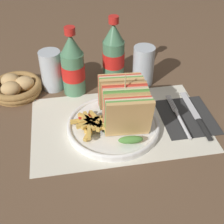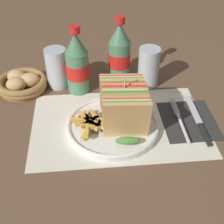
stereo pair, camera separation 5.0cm
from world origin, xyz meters
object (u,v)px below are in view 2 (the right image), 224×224
(coke_bottle_near, at_px, (77,65))
(coke_bottle_far, at_px, (119,54))
(plate_main, at_px, (113,125))
(knife, at_px, (198,119))
(fork, at_px, (181,123))
(glass_far, at_px, (57,68))
(club_sandwich, at_px, (124,106))
(glass_near, at_px, (148,69))
(bread_basket, at_px, (22,83))

(coke_bottle_near, height_order, coke_bottle_far, same)
(coke_bottle_far, bearing_deg, plate_main, -100.25)
(knife, bearing_deg, coke_bottle_near, 151.08)
(fork, bearing_deg, glass_far, 146.03)
(club_sandwich, bearing_deg, fork, -2.87)
(glass_near, relative_size, glass_far, 1.00)
(knife, relative_size, glass_far, 1.70)
(knife, height_order, glass_near, glass_near)
(coke_bottle_far, xyz_separation_m, glass_near, (0.09, -0.04, -0.04))
(coke_bottle_near, distance_m, coke_bottle_far, 0.14)
(coke_bottle_far, relative_size, glass_far, 1.69)
(glass_near, xyz_separation_m, bread_basket, (-0.39, 0.01, -0.03))
(club_sandwich, height_order, knife, club_sandwich)
(fork, xyz_separation_m, coke_bottle_near, (-0.27, 0.20, 0.08))
(bread_basket, bearing_deg, glass_near, -1.34)
(fork, height_order, coke_bottle_far, coke_bottle_far)
(coke_bottle_far, distance_m, glass_far, 0.20)
(fork, bearing_deg, coke_bottle_near, 144.43)
(coke_bottle_near, height_order, glass_near, coke_bottle_near)
(knife, distance_m, glass_near, 0.22)
(club_sandwich, xyz_separation_m, bread_basket, (-0.29, 0.21, -0.05))
(knife, height_order, coke_bottle_far, coke_bottle_far)
(fork, distance_m, knife, 0.05)
(knife, xyz_separation_m, glass_far, (-0.38, 0.21, 0.06))
(plate_main, relative_size, club_sandwich, 1.28)
(glass_near, bearing_deg, bread_basket, 178.66)
(fork, xyz_separation_m, glass_far, (-0.33, 0.23, 0.05))
(knife, bearing_deg, club_sandwich, -177.28)
(coke_bottle_near, xyz_separation_m, coke_bottle_far, (0.13, 0.05, 0.00))
(bread_basket, bearing_deg, glass_far, 6.04)
(plate_main, xyz_separation_m, glass_far, (-0.15, 0.22, 0.05))
(coke_bottle_near, bearing_deg, bread_basket, 173.12)
(plate_main, relative_size, glass_near, 1.98)
(coke_bottle_far, bearing_deg, club_sandwich, -93.72)
(knife, bearing_deg, glass_near, 118.86)
(knife, xyz_separation_m, coke_bottle_far, (-0.19, 0.23, 0.08))
(plate_main, height_order, glass_near, glass_near)
(bread_basket, bearing_deg, coke_bottle_far, 6.12)
(plate_main, height_order, bread_basket, bread_basket)
(glass_near, bearing_deg, glass_far, 175.74)
(bread_basket, bearing_deg, knife, -22.13)
(plate_main, distance_m, club_sandwich, 0.07)
(coke_bottle_near, bearing_deg, coke_bottle_far, 22.49)
(coke_bottle_near, bearing_deg, club_sandwich, -58.76)
(fork, relative_size, glass_far, 1.54)
(glass_far, xyz_separation_m, bread_basket, (-0.11, -0.01, -0.04))
(coke_bottle_far, height_order, bread_basket, coke_bottle_far)
(coke_bottle_far, height_order, glass_near, coke_bottle_far)
(plate_main, distance_m, coke_bottle_far, 0.26)
(bread_basket, bearing_deg, fork, -26.04)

